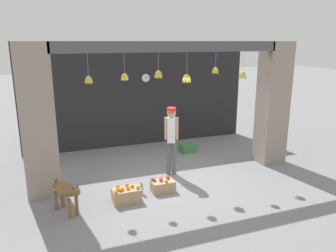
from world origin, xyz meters
TOP-DOWN VIEW (x-y plane):
  - ground_plane at (0.00, 0.00)m, footprint 60.00×60.00m
  - shop_back_wall at (0.00, 3.13)m, footprint 7.25×0.12m
  - shop_pillar_left at (-2.98, 0.30)m, footprint 0.70×0.60m
  - shop_pillar_right at (2.98, 0.30)m, footprint 0.70×0.60m
  - storefront_awning at (0.01, 0.12)m, footprint 5.35×0.28m
  - dog at (-2.57, -0.76)m, footprint 0.58×0.87m
  - shopkeeper at (0.05, 0.36)m, footprint 0.32×0.31m
  - fruit_crate_oranges at (-1.36, -0.68)m, footprint 0.58×0.38m
  - fruit_crate_apples at (-0.48, -0.49)m, footprint 0.51×0.33m
  - produce_box_green at (1.14, 1.82)m, footprint 0.43×0.39m
  - water_bottle at (-0.96, -0.48)m, footprint 0.06×0.06m
  - wall_clock at (0.20, 3.06)m, footprint 0.27×0.03m

SIDE VIEW (x-z plane):
  - ground_plane at x=0.00m, z-range 0.00..0.00m
  - produce_box_green at x=1.14m, z-range 0.00..0.24m
  - water_bottle at x=-0.96m, z-range -0.01..0.25m
  - fruit_crate_apples at x=-0.48m, z-range -0.02..0.29m
  - fruit_crate_oranges at x=-1.36m, z-range -0.02..0.33m
  - dog at x=-2.57m, z-range 0.13..0.82m
  - shopkeeper at x=0.05m, z-range 0.17..1.91m
  - shop_back_wall at x=0.00m, z-range 0.00..3.30m
  - shop_pillar_left at x=-2.98m, z-range 0.00..3.30m
  - shop_pillar_right at x=2.98m, z-range 0.00..3.30m
  - wall_clock at x=0.20m, z-range 2.04..2.31m
  - storefront_awning at x=0.01m, z-range 2.65..3.60m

